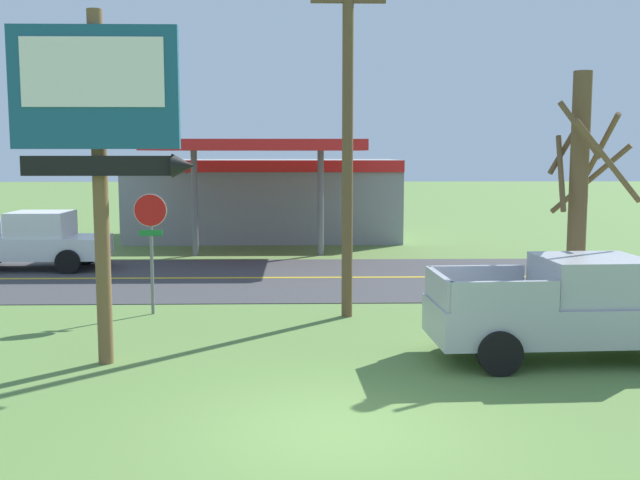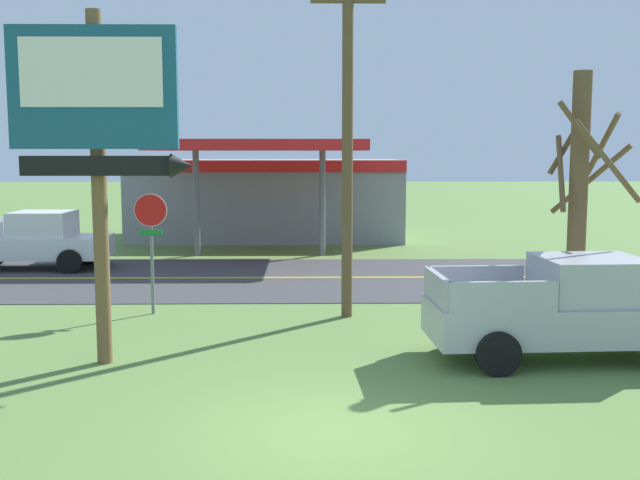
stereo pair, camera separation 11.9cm
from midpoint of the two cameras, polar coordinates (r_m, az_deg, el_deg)
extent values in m
plane|color=#5B7F3D|center=(10.93, 0.72, -14.44)|extent=(180.00, 180.00, 0.00)
cube|color=#3D3D3F|center=(23.52, -0.44, -2.91)|extent=(140.00, 8.00, 0.02)
cube|color=gold|center=(23.51, -0.44, -2.87)|extent=(126.00, 0.20, 0.01)
cylinder|color=brown|center=(14.31, -16.63, 3.62)|extent=(0.28, 0.28, 6.48)
cube|color=#19516B|center=(14.16, -17.08, 11.07)|extent=(3.01, 0.16, 2.18)
cube|color=white|center=(14.10, -17.22, 12.15)|extent=(2.52, 0.03, 1.22)
cube|color=black|center=(14.12, -16.88, 5.44)|extent=(2.70, 0.12, 0.36)
cone|color=black|center=(13.78, -10.62, 5.59)|extent=(0.40, 0.44, 0.44)
cylinder|color=slate|center=(18.67, -12.87, -2.21)|extent=(0.08, 0.08, 2.20)
cylinder|color=red|center=(18.48, -13.01, 2.22)|extent=(0.76, 0.03, 0.76)
cylinder|color=white|center=(18.50, -12.99, 2.23)|extent=(0.80, 0.01, 0.80)
cube|color=#19722D|center=(18.53, -12.96, 0.53)|extent=(0.56, 0.03, 0.14)
cylinder|color=brown|center=(17.72, 1.92, 8.06)|extent=(0.26, 0.26, 8.71)
cube|color=brown|center=(18.05, 1.96, 17.80)|extent=(1.73, 0.12, 0.12)
cylinder|color=brown|center=(17.19, 18.88, 2.66)|extent=(0.40, 0.40, 5.67)
cylinder|color=brown|center=(17.45, 20.52, 6.78)|extent=(0.37, 1.16, 1.39)
cylinder|color=brown|center=(17.97, 19.72, 4.36)|extent=(1.48, 1.16, 1.62)
cylinder|color=brown|center=(17.51, 18.21, 7.09)|extent=(0.97, 0.37, 1.43)
cylinder|color=brown|center=(17.08, 17.71, 4.89)|extent=(0.23, 0.88, 1.65)
cylinder|color=brown|center=(16.73, 19.03, 7.95)|extent=(0.92, 0.47, 1.24)
cylinder|color=brown|center=(16.51, 20.93, 5.62)|extent=(1.74, 0.72, 1.74)
cube|color=gray|center=(34.60, -4.28, 3.16)|extent=(12.00, 6.00, 3.60)
cube|color=red|center=(31.49, -4.59, 5.62)|extent=(12.00, 0.12, 0.50)
cube|color=red|center=(28.54, -4.93, 7.22)|extent=(8.00, 5.00, 0.40)
cylinder|color=slate|center=(28.85, -9.66, 2.97)|extent=(0.24, 0.24, 4.20)
cylinder|color=slate|center=(28.55, -0.07, 3.02)|extent=(0.24, 0.24, 4.20)
cube|color=#A8AAAF|center=(15.11, 18.09, -5.78)|extent=(5.29, 2.20, 0.72)
cube|color=#A8AAAF|center=(15.14, 19.78, -2.82)|extent=(1.98, 1.89, 0.84)
cube|color=#28333D|center=(15.52, 22.79, -2.72)|extent=(0.18, 1.66, 0.71)
cube|color=#A8AAAF|center=(15.35, 11.59, -2.96)|extent=(1.95, 0.21, 0.56)
cube|color=#A8AAAF|center=(13.62, 13.67, -4.24)|extent=(1.95, 0.21, 0.56)
cube|color=#A8AAAF|center=(14.23, 8.80, -3.65)|extent=(0.21, 1.88, 0.56)
cylinder|color=black|center=(16.71, 21.93, -6.02)|extent=(0.81, 0.32, 0.80)
cylinder|color=black|center=(15.58, 11.14, -6.55)|extent=(0.81, 0.32, 0.80)
cylinder|color=black|center=(13.76, 13.28, -8.39)|extent=(0.81, 0.32, 0.80)
cube|color=silver|center=(27.03, -21.46, -0.51)|extent=(5.20, 1.96, 0.72)
cube|color=silver|center=(26.79, -20.63, 1.15)|extent=(1.90, 1.80, 0.84)
cube|color=#28333D|center=(26.51, -18.81, 1.16)|extent=(0.10, 1.66, 0.71)
cylinder|color=black|center=(27.49, -17.57, -1.00)|extent=(0.80, 0.28, 0.80)
cylinder|color=black|center=(25.64, -18.78, -1.58)|extent=(0.80, 0.28, 0.80)
camera|label=1|loc=(0.06, -90.19, -0.02)|focal=41.95mm
camera|label=2|loc=(0.06, 89.81, 0.02)|focal=41.95mm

